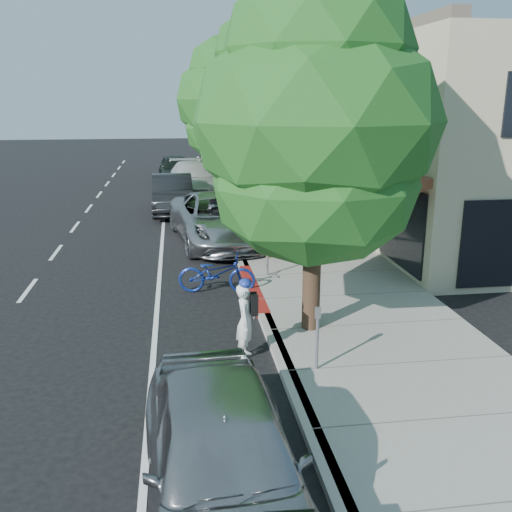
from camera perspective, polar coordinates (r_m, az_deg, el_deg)
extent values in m
plane|color=black|center=(14.82, 0.25, -4.87)|extent=(120.00, 120.00, 0.00)
cube|color=gray|center=(22.73, 3.11, 2.66)|extent=(4.60, 56.00, 0.15)
cube|color=#9E998E|center=(22.41, -2.67, 2.48)|extent=(0.30, 56.00, 0.15)
cube|color=maroon|center=(15.72, -0.27, -3.34)|extent=(0.32, 4.00, 0.15)
cube|color=#B7AC8D|center=(33.82, 12.38, 12.50)|extent=(10.00, 36.00, 7.00)
cylinder|color=black|center=(12.69, 5.58, -2.17)|extent=(0.40, 0.40, 2.67)
ellipsoid|color=#1A5519|center=(12.21, 5.84, 7.25)|extent=(4.43, 4.43, 3.54)
ellipsoid|color=#1A5519|center=(12.08, 6.02, 13.34)|extent=(5.21, 5.21, 4.17)
ellipsoid|color=#1A5519|center=(12.10, 6.21, 19.85)|extent=(3.91, 3.91, 3.12)
cylinder|color=black|center=(18.36, 1.26, 3.78)|extent=(0.40, 0.40, 2.82)
ellipsoid|color=#1A5519|center=(18.03, 1.30, 10.70)|extent=(3.85, 3.85, 3.08)
ellipsoid|color=#1A5519|center=(17.96, 1.33, 15.07)|extent=(4.53, 4.53, 3.63)
ellipsoid|color=#1A5519|center=(18.00, 1.36, 19.69)|extent=(3.40, 3.40, 2.72)
cylinder|color=black|center=(24.24, -1.02, 6.14)|extent=(0.40, 0.40, 2.33)
ellipsoid|color=#1A5519|center=(24.00, -1.04, 10.45)|extent=(3.81, 3.81, 3.05)
ellipsoid|color=#1A5519|center=(23.92, -1.06, 13.15)|extent=(4.49, 4.49, 3.59)
ellipsoid|color=#1A5519|center=(23.90, -1.07, 16.02)|extent=(3.37, 3.37, 2.69)
cylinder|color=black|center=(30.10, -2.43, 8.51)|extent=(0.40, 0.40, 2.84)
ellipsoid|color=#1A5519|center=(29.90, -2.48, 12.75)|extent=(4.88, 4.88, 3.90)
ellipsoid|color=#1A5519|center=(29.86, -2.51, 15.40)|extent=(5.74, 5.74, 4.59)
ellipsoid|color=#1A5519|center=(29.89, -2.55, 18.20)|extent=(4.30, 4.30, 3.44)
cylinder|color=black|center=(36.06, -3.37, 9.39)|extent=(0.40, 0.40, 2.45)
ellipsoid|color=#1A5519|center=(35.90, -3.42, 12.45)|extent=(3.84, 3.84, 3.08)
ellipsoid|color=#1A5519|center=(35.85, -3.45, 14.35)|extent=(4.52, 4.52, 3.62)
ellipsoid|color=#1A5519|center=(35.84, -3.49, 16.36)|extent=(3.39, 3.39, 2.71)
cylinder|color=black|center=(42.00, -4.06, 10.43)|extent=(0.40, 0.40, 2.67)
ellipsoid|color=#1A5519|center=(41.86, -4.11, 13.30)|extent=(3.71, 3.71, 2.97)
ellipsoid|color=#1A5519|center=(41.83, -4.15, 15.08)|extent=(4.36, 4.36, 3.49)
ellipsoid|color=#1A5519|center=(41.83, -4.19, 16.96)|extent=(3.27, 3.27, 2.62)
imported|color=silver|center=(11.67, -1.06, -6.54)|extent=(0.50, 0.65, 1.59)
imported|color=navy|center=(15.57, -3.96, -1.72)|extent=(2.21, 1.11, 1.11)
imported|color=#A7A8AC|center=(20.76, -3.70, 3.70)|extent=(3.76, 6.75, 1.79)
imported|color=black|center=(26.66, -8.37, 6.17)|extent=(1.91, 5.20, 1.70)
imported|color=silver|center=(30.56, -6.19, 7.57)|extent=(2.99, 6.41, 1.81)
imported|color=black|center=(35.77, -7.99, 8.62)|extent=(2.40, 5.16, 1.71)
imported|color=#98999C|center=(7.63, -3.30, -19.41)|extent=(2.23, 5.02, 1.68)
imported|color=black|center=(22.72, 7.07, 4.87)|extent=(0.95, 0.84, 1.64)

